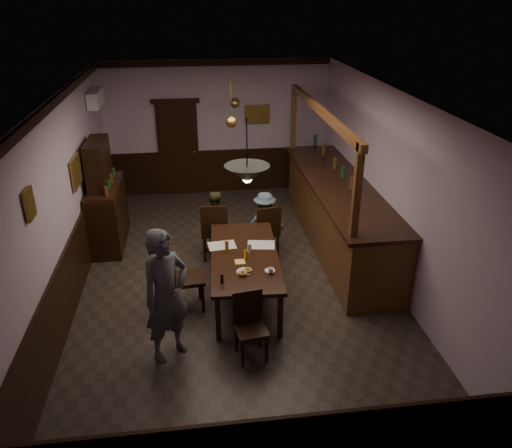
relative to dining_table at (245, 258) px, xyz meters
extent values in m
cube|color=#2D2621|center=(-0.10, 0.58, -0.69)|extent=(5.00, 8.00, 0.01)
cube|color=white|center=(-0.10, 0.58, 2.31)|extent=(5.00, 8.00, 0.01)
cube|color=#C8ADC9|center=(-0.10, 4.58, 0.81)|extent=(5.00, 0.01, 3.00)
cube|color=#C8ADC9|center=(-0.10, -3.42, 0.81)|extent=(5.00, 0.01, 3.00)
cube|color=#C8ADC9|center=(-2.60, 0.58, 0.81)|extent=(0.01, 8.00, 3.00)
cube|color=#C8ADC9|center=(2.40, 0.58, 0.81)|extent=(0.01, 8.00, 3.00)
cube|color=black|center=(0.00, 0.00, 0.03)|extent=(1.11, 2.25, 0.06)
cube|color=black|center=(-0.47, -1.00, -0.34)|extent=(0.07, 0.07, 0.69)
cube|color=black|center=(0.37, -1.04, -0.34)|extent=(0.07, 0.07, 0.69)
cube|color=black|center=(-0.37, 1.04, -0.34)|extent=(0.07, 0.07, 0.69)
cube|color=black|center=(0.47, 1.00, -0.34)|extent=(0.07, 0.07, 0.69)
cube|color=black|center=(-0.38, 1.37, -0.19)|extent=(0.48, 0.48, 0.05)
cube|color=black|center=(-0.39, 1.16, 0.10)|extent=(0.46, 0.07, 0.55)
cube|color=black|center=(-0.18, 1.55, -0.45)|extent=(0.04, 0.04, 0.47)
cube|color=black|center=(-0.55, 1.57, -0.45)|extent=(0.04, 0.04, 0.47)
cube|color=black|center=(-0.20, 1.18, -0.45)|extent=(0.04, 0.04, 0.47)
cube|color=black|center=(-0.57, 1.20, -0.45)|extent=(0.04, 0.04, 0.47)
cube|color=black|center=(0.52, 1.32, -0.23)|extent=(0.48, 0.48, 0.05)
cube|color=black|center=(0.55, 1.13, 0.05)|extent=(0.43, 0.10, 0.51)
cube|color=black|center=(0.67, 1.52, -0.47)|extent=(0.04, 0.04, 0.44)
cube|color=black|center=(0.32, 1.47, -0.47)|extent=(0.04, 0.04, 0.44)
cube|color=black|center=(0.72, 1.18, -0.47)|extent=(0.04, 0.04, 0.44)
cube|color=black|center=(0.37, 1.13, -0.47)|extent=(0.04, 0.04, 0.44)
cube|color=black|center=(-0.07, -1.40, -0.27)|extent=(0.44, 0.44, 0.05)
cube|color=black|center=(-0.10, -1.22, -0.01)|extent=(0.39, 0.09, 0.47)
cube|color=black|center=(-0.21, -1.58, -0.48)|extent=(0.04, 0.04, 0.40)
cube|color=black|center=(0.11, -1.53, -0.48)|extent=(0.04, 0.04, 0.40)
cube|color=black|center=(-0.25, -1.26, -0.48)|extent=(0.04, 0.04, 0.40)
cube|color=black|center=(0.06, -1.22, -0.48)|extent=(0.04, 0.04, 0.40)
cube|color=black|center=(-0.86, -0.15, -0.19)|extent=(0.51, 0.51, 0.05)
cube|color=black|center=(-1.07, -0.18, 0.10)|extent=(0.09, 0.46, 0.55)
cube|color=black|center=(-0.65, -0.32, -0.45)|extent=(0.04, 0.04, 0.47)
cube|color=black|center=(-0.69, 0.05, -0.45)|extent=(0.04, 0.04, 0.47)
cube|color=black|center=(-1.02, -0.36, -0.45)|extent=(0.04, 0.04, 0.47)
cube|color=black|center=(-1.06, 0.01, -0.45)|extent=(0.04, 0.04, 0.47)
imported|color=#4E4F59|center=(-1.11, -1.19, 0.21)|extent=(0.78, 0.74, 1.80)
imported|color=#414127|center=(-0.37, 1.57, -0.10)|extent=(0.60, 0.49, 1.16)
imported|color=slate|center=(0.53, 1.52, -0.13)|extent=(0.73, 0.43, 1.12)
cube|color=silver|center=(-0.32, 0.33, 0.07)|extent=(0.44, 0.34, 0.01)
cube|color=silver|center=(0.29, 0.27, 0.07)|extent=(0.46, 0.36, 0.01)
cube|color=#ECC957|center=(-0.09, -0.21, 0.07)|extent=(0.16, 0.16, 0.00)
cylinder|color=white|center=(0.30, -0.52, 0.07)|extent=(0.15, 0.15, 0.01)
imported|color=white|center=(0.30, -0.59, 0.11)|extent=(0.08, 0.08, 0.07)
cylinder|color=white|center=(-0.06, -0.51, 0.07)|extent=(0.22, 0.22, 0.01)
torus|color=#C68C47|center=(-0.09, -0.59, 0.10)|extent=(0.13, 0.13, 0.04)
torus|color=#C68C47|center=(-0.01, -0.52, 0.10)|extent=(0.13, 0.13, 0.04)
cylinder|color=orange|center=(0.01, -0.10, 0.12)|extent=(0.07, 0.07, 0.12)
cylinder|color=#BF721E|center=(-0.26, 0.10, 0.16)|extent=(0.06, 0.06, 0.20)
cylinder|color=silver|center=(0.08, 0.05, 0.14)|extent=(0.06, 0.06, 0.15)
cylinder|color=black|center=(-0.39, -0.75, 0.13)|extent=(0.04, 0.04, 0.14)
cube|color=black|center=(-2.30, 2.15, -0.15)|extent=(0.54, 1.50, 1.07)
cube|color=black|center=(-2.30, 2.15, 0.44)|extent=(0.51, 1.45, 0.09)
cube|color=black|center=(-2.35, 2.15, 0.87)|extent=(0.32, 0.96, 0.86)
cube|color=#4B2514|center=(1.90, 1.54, -0.10)|extent=(0.96, 4.49, 1.18)
cube|color=black|center=(1.88, 1.54, 0.51)|extent=(1.07, 4.60, 0.06)
cube|color=#4B2514|center=(1.47, 1.54, 1.83)|extent=(0.10, 4.38, 0.12)
cube|color=#4B2514|center=(1.47, -0.60, 1.19)|extent=(0.10, 0.10, 1.39)
cube|color=#4B2514|center=(1.47, 3.68, 1.19)|extent=(0.10, 0.10, 1.39)
cube|color=black|center=(-1.00, 4.53, 0.36)|extent=(0.90, 0.06, 2.10)
cube|color=white|center=(-2.48, 3.48, 1.76)|extent=(0.20, 0.85, 0.30)
cube|color=olive|center=(-2.56, -1.02, 1.46)|extent=(0.04, 0.28, 0.36)
cube|color=olive|center=(-2.56, 1.38, 1.01)|extent=(0.04, 0.62, 0.48)
cube|color=olive|center=(0.80, 4.54, 1.11)|extent=(0.55, 0.04, 0.42)
cylinder|color=black|center=(-0.04, -0.80, 1.97)|extent=(0.02, 0.02, 0.69)
cone|color=black|center=(-0.04, -0.80, 1.62)|extent=(0.56, 0.56, 0.22)
sphere|color=#FFD88C|center=(-0.04, -0.80, 1.57)|extent=(0.12, 0.12, 0.12)
cylinder|color=#BF8C3F|center=(0.00, 1.89, 1.96)|extent=(0.02, 0.02, 0.70)
cone|color=#BF8C3F|center=(0.00, 1.89, 1.61)|extent=(0.20, 0.20, 0.22)
sphere|color=#FFD88C|center=(0.00, 1.89, 1.56)|extent=(0.12, 0.12, 0.12)
cylinder|color=#BF8C3F|center=(0.20, 3.41, 1.96)|extent=(0.02, 0.02, 0.70)
cone|color=#BF8C3F|center=(0.20, 3.41, 1.61)|extent=(0.20, 0.20, 0.22)
sphere|color=#FFD88C|center=(0.20, 3.41, 1.56)|extent=(0.12, 0.12, 0.12)
camera|label=1|loc=(-0.69, -6.52, 3.68)|focal=35.00mm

